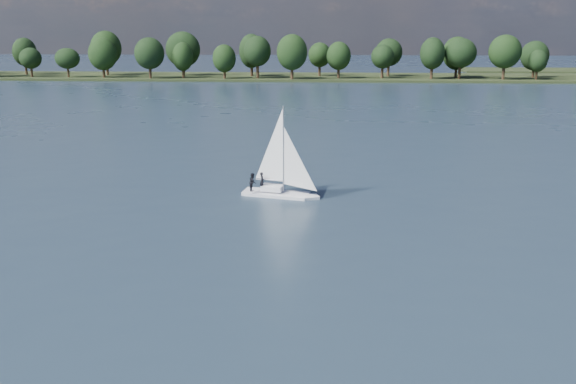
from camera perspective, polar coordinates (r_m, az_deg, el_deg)
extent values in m
plane|color=#233342|center=(113.67, 4.78, 6.23)|extent=(700.00, 700.00, 0.00)
cube|color=black|center=(225.16, 4.50, 10.05)|extent=(660.00, 40.00, 1.50)
cube|color=white|center=(61.33, -0.94, -0.38)|extent=(7.15, 3.59, 0.81)
cube|color=white|center=(61.13, -0.95, 0.35)|extent=(2.27, 1.68, 0.51)
cylinder|color=#BABAC1|center=(60.35, -0.96, 3.86)|extent=(0.12, 0.12, 8.10)
imported|color=black|center=(61.26, -2.32, 0.96)|extent=(0.43, 0.65, 1.75)
imported|color=black|center=(60.97, -3.15, 0.89)|extent=(0.71, 0.89, 1.75)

